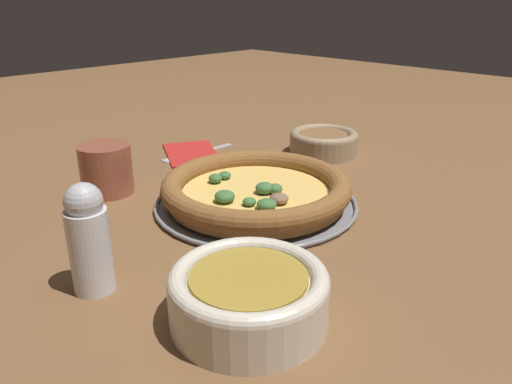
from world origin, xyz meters
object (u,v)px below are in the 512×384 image
(pizza_tray, at_px, (256,203))
(fork, at_px, (194,153))
(napkin, at_px, (191,152))
(pizza, at_px, (256,189))
(pepper_shaker, at_px, (89,239))
(bowl_far, at_px, (324,141))
(drinking_cup, at_px, (106,169))
(bowl_near, at_px, (249,294))

(pizza_tray, xyz_separation_m, fork, (0.26, -0.10, -0.00))
(napkin, bearing_deg, pizza, 161.13)
(napkin, bearing_deg, pizza_tray, 161.21)
(napkin, height_order, pepper_shaker, pepper_shaker)
(bowl_far, distance_m, fork, 0.25)
(pizza, distance_m, napkin, 0.28)
(pizza, bearing_deg, bowl_far, -72.85)
(pizza, xyz_separation_m, fork, (0.26, -0.10, -0.03))
(napkin, xyz_separation_m, pepper_shaker, (-0.30, 0.37, 0.06))
(pizza_tray, height_order, pizza, pizza)
(bowl_far, bearing_deg, drinking_cup, 73.25)
(napkin, bearing_deg, fork, -113.23)
(pizza, relative_size, pepper_shaker, 2.29)
(pepper_shaker, bearing_deg, bowl_far, -78.07)
(bowl_near, bearing_deg, pizza_tray, -46.96)
(pizza, height_order, fork, pizza)
(bowl_far, height_order, drinking_cup, drinking_cup)
(napkin, relative_size, pepper_shaker, 1.47)
(pizza_tray, bearing_deg, bowl_far, -72.88)
(bowl_near, relative_size, pepper_shaker, 1.26)
(bowl_near, bearing_deg, drinking_cup, -11.20)
(pizza_tray, xyz_separation_m, bowl_near, (-0.19, 0.20, 0.03))
(drinking_cup, bearing_deg, fork, -75.27)
(pizza_tray, bearing_deg, pizza, 124.98)
(pizza, distance_m, drinking_cup, 0.24)
(napkin, xyz_separation_m, fork, (-0.00, -0.01, -0.00))
(pizza, height_order, bowl_near, bowl_near)
(pepper_shaker, bearing_deg, drinking_cup, -33.02)
(pizza_tray, bearing_deg, napkin, -18.79)
(bowl_near, bearing_deg, pepper_shaker, 25.69)
(pizza, bearing_deg, fork, -20.07)
(bowl_far, bearing_deg, napkin, 45.44)
(bowl_near, distance_m, bowl_far, 0.55)
(bowl_far, relative_size, drinking_cup, 1.63)
(bowl_near, relative_size, bowl_far, 1.16)
(bowl_near, xyz_separation_m, fork, (0.45, -0.30, -0.03))
(bowl_near, distance_m, fork, 0.55)
(pizza, height_order, bowl_far, same)
(drinking_cup, height_order, fork, drinking_cup)
(fork, bearing_deg, bowl_far, 136.86)
(drinking_cup, distance_m, fork, 0.23)
(pizza_tray, relative_size, drinking_cup, 3.72)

